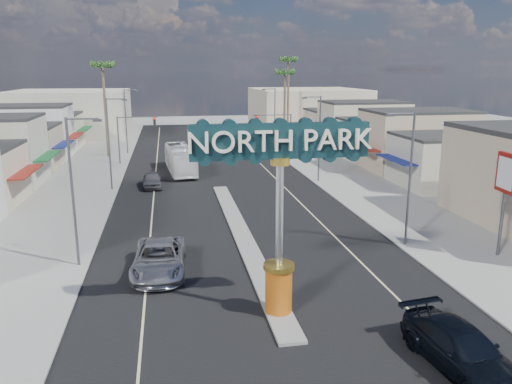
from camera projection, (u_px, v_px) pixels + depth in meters
name	position (u px, v px, depth m)	size (l,w,h in m)	color
ground	(219.00, 186.00, 51.17)	(160.00, 160.00, 0.00)	gray
road	(219.00, 186.00, 51.17)	(20.00, 120.00, 0.01)	black
median_island	(242.00, 235.00, 35.86)	(1.30, 30.00, 0.16)	gray
sidewalk_left	(76.00, 191.00, 48.77)	(8.00, 120.00, 0.12)	gray
sidewalk_right	(349.00, 180.00, 53.55)	(8.00, 120.00, 0.12)	gray
storefront_row_left	(4.00, 145.00, 58.80)	(12.00, 42.00, 6.00)	beige
storefront_row_right	(386.00, 136.00, 66.98)	(12.00, 42.00, 6.00)	#B7B29E
backdrop_far_left	(70.00, 113.00, 89.49)	(20.00, 20.00, 8.00)	#B7B29E
backdrop_far_right	(307.00, 110.00, 96.99)	(20.00, 20.00, 8.00)	beige
gateway_sign	(280.00, 197.00, 22.97)	(8.20, 1.50, 9.15)	#CF5A0F
traffic_signal_left	(133.00, 130.00, 61.97)	(5.09, 0.45, 6.00)	#47474C
traffic_signal_right	(277.00, 127.00, 65.10)	(5.09, 0.45, 6.00)	#47474C
streetlight_l_near	(75.00, 185.00, 29.07)	(2.03, 0.22, 9.00)	#47474C
streetlight_l_mid	(110.00, 139.00, 48.19)	(2.03, 0.22, 9.00)	#47474C
streetlight_l_far	(127.00, 118.00, 69.22)	(2.03, 0.22, 9.00)	#47474C
streetlight_r_near	(408.00, 173.00, 32.62)	(2.03, 0.22, 9.00)	#47474C
streetlight_r_mid	(318.00, 134.00, 51.74)	(2.03, 0.22, 9.00)	#47474C
streetlight_r_far	(274.00, 116.00, 72.77)	(2.03, 0.22, 9.00)	#47474C
palm_left_far	(103.00, 70.00, 65.33)	(2.60, 2.60, 13.10)	brown
palm_right_mid	(285.00, 76.00, 75.71)	(2.60, 2.60, 12.10)	brown
palm_right_far	(289.00, 65.00, 81.36)	(2.60, 2.60, 14.10)	brown
suv_left	(159.00, 258.00, 29.11)	(2.97, 6.44, 1.79)	#A3A3A8
suv_right	(461.00, 349.00, 19.72)	(2.42, 5.95, 1.73)	black
car_parked_left	(152.00, 180.00, 50.43)	(1.85, 4.59, 1.56)	#5B5A5F
city_bus	(180.00, 159.00, 57.63)	(2.58, 11.03, 3.07)	white
bank_pylon_sign	(507.00, 179.00, 30.64)	(0.43, 2.06, 6.54)	#47474C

